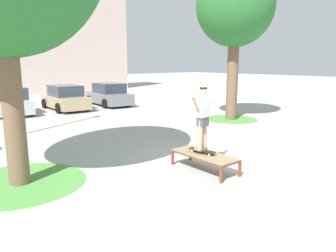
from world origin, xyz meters
TOP-DOWN VIEW (x-y plane):
  - ground_plane at (0.00, 0.00)m, footprint 120.00×120.00m
  - skate_box at (-0.58, -0.08)m, footprint 0.83×1.93m
  - skateboard at (-0.58, 0.01)m, footprint 0.32×0.82m
  - skater at (-0.58, 0.01)m, footprint 1.00×0.33m
  - grass_patch_near_left at (-4.65, 2.21)m, footprint 3.13×3.13m
  - tree_near_right at (6.30, 4.44)m, footprint 3.77×3.77m
  - grass_patch_near_right at (6.30, 4.44)m, footprint 2.67×2.67m
  - car_silver at (-1.77, 13.59)m, footprint 2.21×4.34m
  - car_tan at (1.29, 13.24)m, footprint 2.11×4.30m
  - car_grey at (4.36, 13.26)m, footprint 2.21×4.34m
  - light_post at (-2.85, 7.80)m, footprint 0.36×0.36m

SIDE VIEW (x-z plane):
  - ground_plane at x=0.00m, z-range 0.00..0.00m
  - grass_patch_near_left at x=-4.65m, z-range 0.00..0.01m
  - grass_patch_near_right at x=6.30m, z-range 0.00..0.01m
  - skate_box at x=-0.58m, z-range 0.18..0.64m
  - skateboard at x=-0.58m, z-range 0.49..0.58m
  - car_silver at x=-1.77m, z-range -0.06..1.44m
  - car_tan at x=1.29m, z-range -0.06..1.44m
  - car_grey at x=4.36m, z-range -0.06..1.44m
  - skater at x=-0.58m, z-range 0.68..2.38m
  - light_post at x=-2.85m, z-range 0.91..6.74m
  - tree_near_right at x=6.30m, z-range 1.72..9.27m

